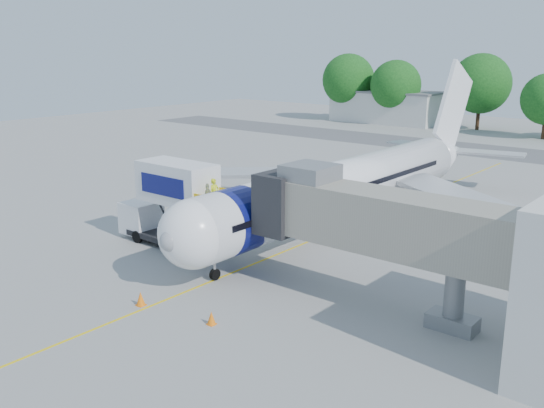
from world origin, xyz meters
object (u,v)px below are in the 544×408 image
Objects in this scene: ground_tug at (120,300)px; aircraft at (350,185)px; catering_hiloader at (171,204)px; jet_bridge at (369,220)px.

aircraft is at bearing 101.02° from ground_tug.
ground_tug is at bearing -55.36° from catering_hiloader.
jet_bridge is 14.34m from catering_hiloader.
aircraft is at bearing 60.62° from catering_hiloader.
catering_hiloader reaches higher than ground_tug.
aircraft is 13.77m from jet_bridge.
aircraft reaches higher than ground_tug.
aircraft reaches higher than catering_hiloader.
ground_tug is at bearing -135.04° from jet_bridge.
jet_bridge is 12.47m from ground_tug.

